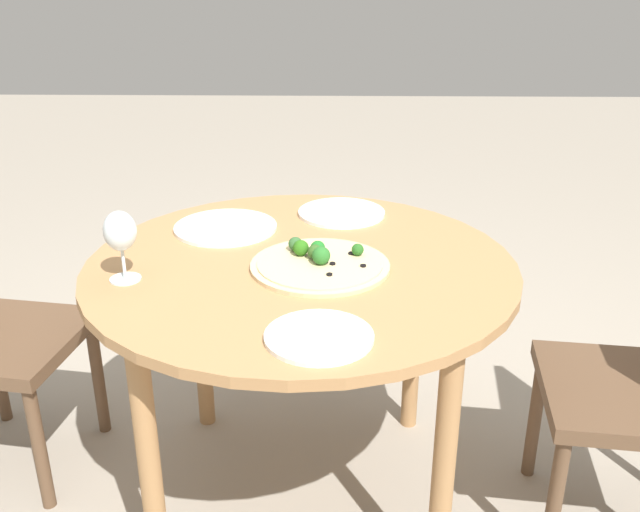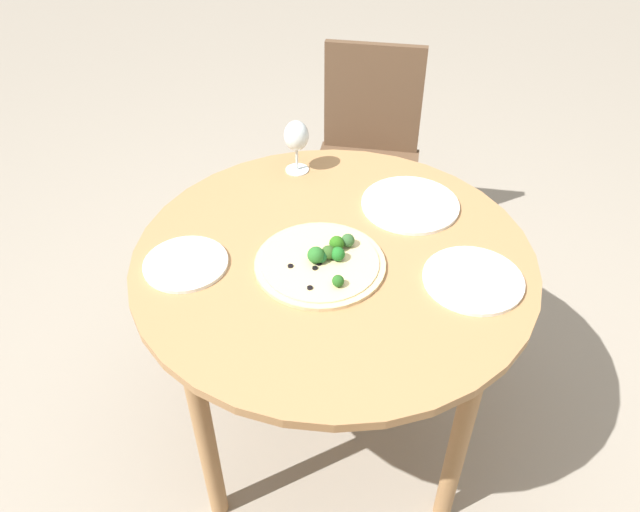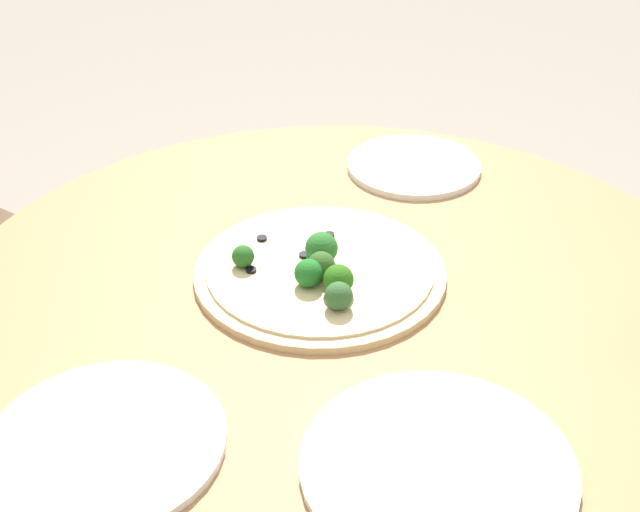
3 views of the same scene
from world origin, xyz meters
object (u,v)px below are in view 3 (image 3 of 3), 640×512
(plate_far, at_px, (106,442))
(plate_side, at_px, (438,466))
(plate_near, at_px, (414,166))
(pizza, at_px, (320,270))

(plate_far, bearing_deg, plate_side, -158.49)
(plate_near, distance_m, plate_far, 0.71)
(plate_near, relative_size, plate_far, 0.86)
(plate_near, distance_m, plate_side, 0.65)
(pizza, height_order, plate_near, pizza)
(pizza, bearing_deg, plate_near, -88.89)
(pizza, height_order, plate_side, pizza)
(plate_near, xyz_separation_m, plate_far, (0.05, 0.71, -0.00))
(plate_side, bearing_deg, pizza, -43.67)
(pizza, distance_m, plate_near, 0.34)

